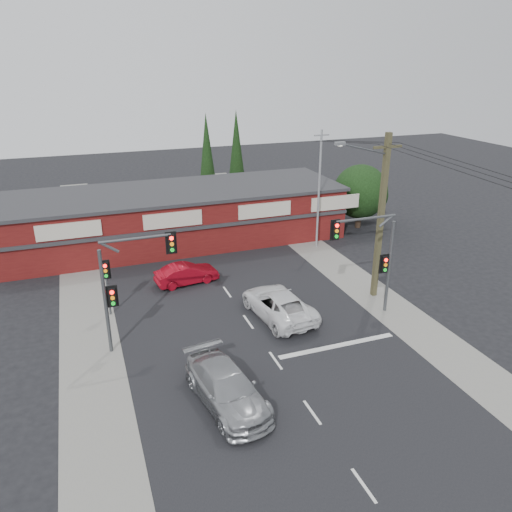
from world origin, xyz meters
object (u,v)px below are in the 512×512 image
object	(u,v)px
red_sedan	(187,274)
utility_pole	(379,213)
white_suv	(278,304)
shop_building	(176,216)
silver_suv	(227,388)

from	to	relation	value
red_sedan	utility_pole	bearing A→B (deg)	-126.19
white_suv	shop_building	size ratio (longest dim) A/B	0.21
shop_building	utility_pole	xyz separation A→B (m)	(9.36, -14.00, 3.26)
utility_pole	red_sedan	bearing A→B (deg)	151.32
silver_suv	utility_pole	distance (m)	14.23
red_sedan	shop_building	size ratio (longest dim) A/B	0.15
silver_suv	utility_pole	world-z (taller)	utility_pole
white_suv	utility_pole	distance (m)	8.00
white_suv	shop_building	bearing A→B (deg)	-85.19
shop_building	utility_pole	distance (m)	17.15
utility_pole	white_suv	bearing A→B (deg)	-175.68
silver_suv	white_suv	bearing A→B (deg)	43.56
red_sedan	utility_pole	xyz separation A→B (m)	(10.45, -5.72, 4.72)
silver_suv	red_sedan	xyz separation A→B (m)	(1.09, 12.65, -0.12)
red_sedan	silver_suv	bearing A→B (deg)	167.55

